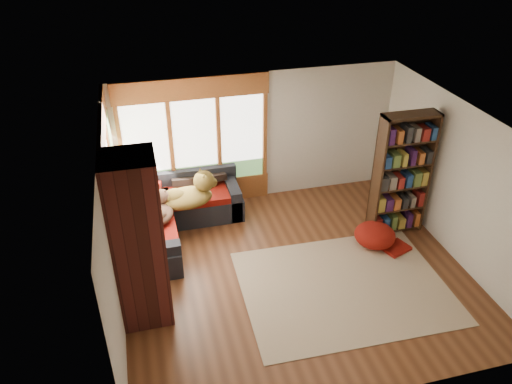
{
  "coord_description": "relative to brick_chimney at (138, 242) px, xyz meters",
  "views": [
    {
      "loc": [
        -2.21,
        -6.01,
        5.37
      ],
      "look_at": [
        -0.38,
        1.09,
        0.95
      ],
      "focal_mm": 35.0,
      "sensor_mm": 36.0,
      "label": 1
    }
  ],
  "objects": [
    {
      "name": "pouf",
      "position": [
        3.99,
        0.71,
        -1.09
      ],
      "size": [
        0.95,
        0.95,
        0.39
      ],
      "primitive_type": "ellipsoid",
      "rotation": [
        0.0,
        0.0,
        0.43
      ],
      "color": "maroon",
      "rests_on": "area_rug"
    },
    {
      "name": "floor",
      "position": [
        2.4,
        0.35,
        -1.3
      ],
      "size": [
        5.5,
        5.5,
        0.0
      ],
      "primitive_type": "plane",
      "color": "#502A16",
      "rests_on": "ground"
    },
    {
      "name": "wall_back",
      "position": [
        2.4,
        2.85,
        0.0
      ],
      "size": [
        5.5,
        0.04,
        2.6
      ],
      "primitive_type": "cube",
      "color": "silver",
      "rests_on": "ground"
    },
    {
      "name": "windows_back",
      "position": [
        1.2,
        2.82,
        0.05
      ],
      "size": [
        2.82,
        0.1,
        1.9
      ],
      "color": "#995527",
      "rests_on": "wall_back"
    },
    {
      "name": "area_rug",
      "position": [
        3.03,
        -0.2,
        -1.29
      ],
      "size": [
        3.26,
        2.53,
        0.01
      ],
      "primitive_type": "cube",
      "rotation": [
        0.0,
        0.0,
        -0.03
      ],
      "color": "beige",
      "rests_on": "ground"
    },
    {
      "name": "brick_chimney",
      "position": [
        0.0,
        0.0,
        0.0
      ],
      "size": [
        0.7,
        0.7,
        2.6
      ],
      "primitive_type": "cube",
      "color": "#471914",
      "rests_on": "ground"
    },
    {
      "name": "sectional_sofa",
      "position": [
        0.45,
        2.05,
        -1.0
      ],
      "size": [
        2.2,
        2.2,
        0.8
      ],
      "rotation": [
        0.0,
        0.0,
        0.02
      ],
      "color": "black",
      "rests_on": "ground"
    },
    {
      "name": "ceiling",
      "position": [
        2.4,
        0.35,
        1.3
      ],
      "size": [
        5.5,
        5.5,
        0.0
      ],
      "primitive_type": "plane",
      "color": "white"
    },
    {
      "name": "wall_front",
      "position": [
        2.4,
        -2.15,
        0.0
      ],
      "size": [
        5.5,
        0.04,
        2.6
      ],
      "primitive_type": "cube",
      "color": "silver",
      "rests_on": "ground"
    },
    {
      "name": "throw_pillows",
      "position": [
        0.48,
        2.2,
        -0.55
      ],
      "size": [
        1.98,
        1.68,
        0.45
      ],
      "color": "black",
      "rests_on": "sectional_sofa"
    },
    {
      "name": "bookshelf",
      "position": [
        4.54,
        1.05,
        -0.16
      ],
      "size": [
        0.98,
        0.33,
        2.28
      ],
      "color": "#372112",
      "rests_on": "ground"
    },
    {
      "name": "roller_blind",
      "position": [
        -0.29,
        2.38,
        0.45
      ],
      "size": [
        0.03,
        0.72,
        0.9
      ],
      "primitive_type": "cube",
      "color": "#789C67",
      "rests_on": "wall_left"
    },
    {
      "name": "windows_left",
      "position": [
        -0.32,
        1.55,
        0.05
      ],
      "size": [
        0.1,
        2.62,
        1.9
      ],
      "color": "#995527",
      "rests_on": "wall_left"
    },
    {
      "name": "wall_left",
      "position": [
        -0.35,
        0.35,
        0.0
      ],
      "size": [
        0.04,
        5.0,
        2.6
      ],
      "primitive_type": "cube",
      "color": "silver",
      "rests_on": "ground"
    },
    {
      "name": "dog_brindle",
      "position": [
        0.39,
        1.66,
        -0.57
      ],
      "size": [
        0.57,
        0.77,
        0.38
      ],
      "rotation": [
        0.0,
        0.0,
        1.34
      ],
      "color": "#3D2820",
      "rests_on": "sectional_sofa"
    },
    {
      "name": "dog_tan",
      "position": [
        0.95,
        1.93,
        -0.49
      ],
      "size": [
        1.06,
        0.73,
        0.54
      ],
      "rotation": [
        0.0,
        0.0,
        0.14
      ],
      "color": "brown",
      "rests_on": "sectional_sofa"
    },
    {
      "name": "wall_right",
      "position": [
        5.15,
        0.35,
        0.0
      ],
      "size": [
        0.04,
        5.0,
        2.6
      ],
      "primitive_type": "cube",
      "color": "silver",
      "rests_on": "ground"
    }
  ]
}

